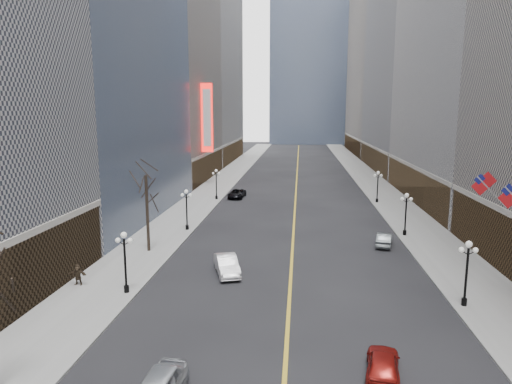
% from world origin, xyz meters
% --- Properties ---
extents(sidewalk_east, '(6.00, 230.00, 0.15)m').
position_xyz_m(sidewalk_east, '(14.00, 70.00, 0.07)').
color(sidewalk_east, gray).
rests_on(sidewalk_east, ground).
extents(sidewalk_west, '(6.00, 230.00, 0.15)m').
position_xyz_m(sidewalk_west, '(-14.00, 70.00, 0.07)').
color(sidewalk_west, gray).
rests_on(sidewalk_west, ground).
extents(lane_line, '(0.25, 200.00, 0.02)m').
position_xyz_m(lane_line, '(0.00, 80.00, 0.01)').
color(lane_line, gold).
rests_on(lane_line, ground).
extents(bldg_east_c, '(26.60, 40.60, 48.80)m').
position_xyz_m(bldg_east_c, '(29.88, 106.00, 24.18)').
color(bldg_east_c, '#979799').
rests_on(bldg_east_c, ground).
extents(bldg_east_d, '(26.60, 46.60, 62.80)m').
position_xyz_m(bldg_east_d, '(29.90, 149.00, 31.17)').
color(bldg_east_d, '#A09385').
rests_on(bldg_east_d, ground).
extents(bldg_west_c, '(26.60, 30.60, 50.80)m').
position_xyz_m(bldg_west_c, '(-29.88, 87.00, 25.19)').
color(bldg_west_c, '#A09385').
rests_on(bldg_west_c, ground).
extents(bldg_west_d, '(26.60, 38.60, 72.80)m').
position_xyz_m(bldg_west_d, '(-29.92, 121.00, 36.17)').
color(bldg_west_d, beige).
rests_on(bldg_west_d, ground).
extents(streetlamp_east_1, '(1.26, 0.44, 4.52)m').
position_xyz_m(streetlamp_east_1, '(11.80, 30.00, 2.90)').
color(streetlamp_east_1, black).
rests_on(streetlamp_east_1, sidewalk_east).
extents(streetlamp_east_2, '(1.26, 0.44, 4.52)m').
position_xyz_m(streetlamp_east_2, '(11.80, 48.00, 2.90)').
color(streetlamp_east_2, black).
rests_on(streetlamp_east_2, sidewalk_east).
extents(streetlamp_east_3, '(1.26, 0.44, 4.52)m').
position_xyz_m(streetlamp_east_3, '(11.80, 66.00, 2.90)').
color(streetlamp_east_3, black).
rests_on(streetlamp_east_3, sidewalk_east).
extents(streetlamp_west_1, '(1.26, 0.44, 4.52)m').
position_xyz_m(streetlamp_west_1, '(-11.80, 30.00, 2.90)').
color(streetlamp_west_1, black).
rests_on(streetlamp_west_1, sidewalk_west).
extents(streetlamp_west_2, '(1.26, 0.44, 4.52)m').
position_xyz_m(streetlamp_west_2, '(-11.80, 48.00, 2.90)').
color(streetlamp_west_2, black).
rests_on(streetlamp_west_2, sidewalk_west).
extents(streetlamp_west_3, '(1.26, 0.44, 4.52)m').
position_xyz_m(streetlamp_west_3, '(-11.80, 66.00, 2.90)').
color(streetlamp_west_3, black).
rests_on(streetlamp_west_3, sidewalk_west).
extents(flag_5, '(2.87, 0.12, 2.87)m').
position_xyz_m(flag_5, '(15.31, 37.00, 7.29)').
color(flag_5, '#B2B2B7').
rests_on(flag_5, ground).
extents(theatre_marquee, '(2.00, 0.55, 12.00)m').
position_xyz_m(theatre_marquee, '(-15.88, 80.00, 12.00)').
color(theatre_marquee, red).
rests_on(theatre_marquee, ground).
extents(tree_west_far, '(3.60, 3.60, 7.92)m').
position_xyz_m(tree_west_far, '(-13.50, 40.00, 6.24)').
color(tree_west_far, '#2D231C').
rests_on(tree_west_far, sidewalk_west).
extents(car_nb_mid, '(2.95, 4.89, 1.52)m').
position_xyz_m(car_nb_mid, '(-5.21, 34.88, 0.76)').
color(car_nb_mid, white).
rests_on(car_nb_mid, ground).
extents(car_nb_far, '(2.56, 4.96, 1.34)m').
position_xyz_m(car_nb_far, '(-9.00, 68.00, 0.67)').
color(car_nb_far, black).
rests_on(car_nb_far, ground).
extents(car_sb_mid, '(2.29, 4.26, 1.38)m').
position_xyz_m(car_sb_mid, '(4.86, 21.07, 0.69)').
color(car_sb_mid, maroon).
rests_on(car_sb_mid, ground).
extents(car_sb_far, '(2.26, 4.18, 1.31)m').
position_xyz_m(car_sb_far, '(9.00, 44.23, 0.65)').
color(car_sb_far, '#53595C').
rests_on(car_sb_far, ground).
extents(ped_west_far, '(1.51, 0.52, 1.61)m').
position_xyz_m(ped_west_far, '(-15.99, 31.07, 0.95)').
color(ped_west_far, '#33281C').
rests_on(ped_west_far, sidewalk_west).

